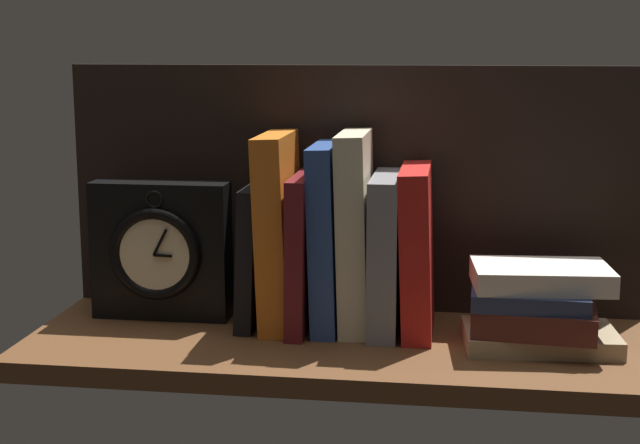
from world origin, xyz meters
The scene contains 11 objects.
ground_plane centered at (0.00, 0.00, -1.25)cm, with size 77.01×28.94×2.50cm, color brown.
back_panel centered at (0.00, 13.87, 16.45)cm, with size 77.01×1.20×32.89cm, color black.
book_black_skeptic centered at (-11.73, 5.02, 9.01)cm, with size 2.20×12.66×18.02cm, color black.
book_orange_pandolfini centered at (-8.51, 5.02, 12.29)cm, with size 3.65×14.13×24.57cm, color orange.
book_maroon_dawkins centered at (-5.25, 5.02, 9.83)cm, with size 2.28×16.51×19.65cm, color maroon.
book_blue_modern centered at (-2.28, 5.02, 11.69)cm, with size 3.07×13.77×23.38cm, color #2D4C8E.
book_cream_twain centered at (1.34, 5.02, 12.44)cm, with size 3.56×13.16×24.88cm, color beige.
book_gray_chess centered at (5.21, 5.02, 9.82)cm, with size 3.58×15.38×19.64cm, color gray.
book_red_requiem centered at (9.08, 5.02, 10.33)cm, with size 3.58×15.40×20.67cm, color red.
framed_clock centered at (-24.35, 5.54, 9.04)cm, with size 18.04×5.84×18.04cm.
book_stack_side centered at (23.51, 0.17, 4.82)cm, with size 18.62×14.36×10.03cm.
Camera 1 is at (13.45, -110.55, 35.89)cm, focal length 52.95 mm.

